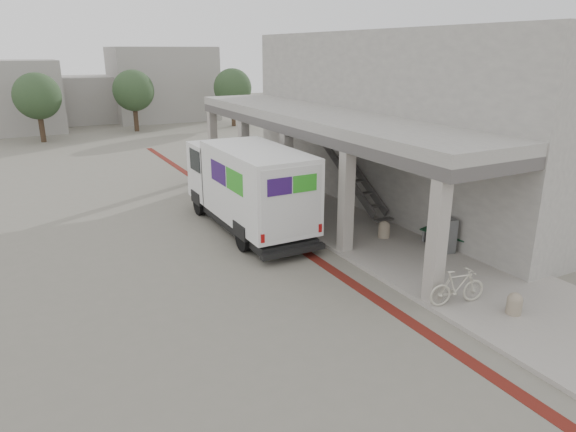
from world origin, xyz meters
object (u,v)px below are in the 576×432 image
fedex_truck (247,185)px  bicycle_cream (457,287)px  bench (447,238)px  utility_cabinet (445,234)px

fedex_truck → bicycle_cream: 8.46m
bench → utility_cabinet: 0.50m
utility_cabinet → bicycle_cream: bearing=-116.8°
fedex_truck → bench: bearing=-45.6°
bench → utility_cabinet: bearing=-161.0°
fedex_truck → bicycle_cream: fedex_truck is taller
utility_cabinet → bicycle_cream: (-2.34, -2.85, -0.08)m
bench → bicycle_cream: (-2.70, -3.10, 0.17)m
utility_cabinet → bench: bearing=46.7°
utility_cabinet → bicycle_cream: utility_cabinet is taller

